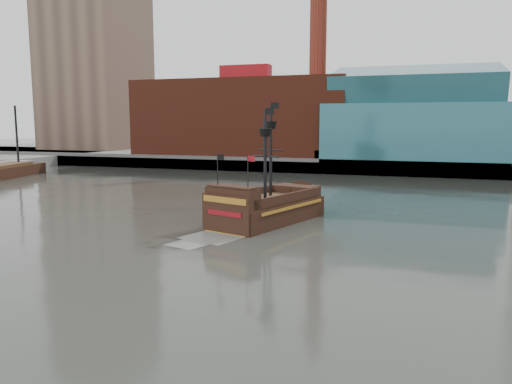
% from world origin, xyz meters
% --- Properties ---
extents(ground, '(400.00, 400.00, 0.00)m').
position_xyz_m(ground, '(0.00, 0.00, 0.00)').
color(ground, '#282A25').
rests_on(ground, ground).
extents(promenade_far, '(220.00, 60.00, 2.00)m').
position_xyz_m(promenade_far, '(0.00, 92.00, 1.00)').
color(promenade_far, slate).
rests_on(promenade_far, ground).
extents(seawall, '(220.00, 1.00, 2.60)m').
position_xyz_m(seawall, '(0.00, 62.50, 1.30)').
color(seawall, '#4C4C49').
rests_on(seawall, ground).
extents(skyline, '(149.00, 45.00, 62.00)m').
position_xyz_m(skyline, '(5.21, 84.56, 24.55)').
color(skyline, brown).
rests_on(skyline, promenade_far).
extents(pirate_ship, '(8.96, 15.93, 11.43)m').
position_xyz_m(pirate_ship, '(-0.96, 19.16, 1.04)').
color(pirate_ship, black).
rests_on(pirate_ship, ground).
extents(docked_vessel, '(8.77, 19.90, 13.20)m').
position_xyz_m(docked_vessel, '(-51.70, 39.39, 0.84)').
color(docked_vessel, black).
rests_on(docked_vessel, ground).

